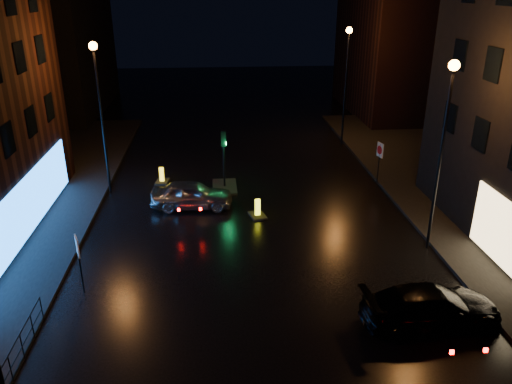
# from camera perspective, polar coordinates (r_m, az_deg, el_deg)

# --- Properties ---
(ground) EXTENTS (120.00, 120.00, 0.00)m
(ground) POSITION_cam_1_polar(r_m,az_deg,el_deg) (17.39, 1.89, -17.04)
(ground) COLOR black
(ground) RESTS_ON ground
(building_far_left) EXTENTS (8.00, 16.00, 14.00)m
(building_far_left) POSITION_cam_1_polar(r_m,az_deg,el_deg) (50.51, -22.33, 16.45)
(building_far_left) COLOR black
(building_far_left) RESTS_ON ground
(building_far_right) EXTENTS (8.00, 14.00, 12.00)m
(building_far_right) POSITION_cam_1_polar(r_m,az_deg,el_deg) (48.51, 15.84, 15.86)
(building_far_right) COLOR black
(building_far_right) RESTS_ON ground
(street_lamp_lfar) EXTENTS (0.44, 0.44, 8.37)m
(street_lamp_lfar) POSITION_cam_1_polar(r_m,az_deg,el_deg) (28.49, -17.50, 10.44)
(street_lamp_lfar) COLOR black
(street_lamp_lfar) RESTS_ON ground
(street_lamp_rnear) EXTENTS (0.44, 0.44, 8.37)m
(street_lamp_rnear) POSITION_cam_1_polar(r_m,az_deg,el_deg) (22.18, 20.75, 6.73)
(street_lamp_rnear) COLOR black
(street_lamp_rnear) RESTS_ON ground
(street_lamp_rfar) EXTENTS (0.44, 0.44, 8.37)m
(street_lamp_rfar) POSITION_cam_1_polar(r_m,az_deg,el_deg) (36.94, 10.32, 13.72)
(street_lamp_rfar) COLOR black
(street_lamp_rfar) RESTS_ON ground
(traffic_signal) EXTENTS (1.40, 2.40, 3.45)m
(traffic_signal) POSITION_cam_1_polar(r_m,az_deg,el_deg) (29.26, -3.63, 1.40)
(traffic_signal) COLOR black
(traffic_signal) RESTS_ON ground
(guard_railing) EXTENTS (0.05, 6.04, 1.00)m
(guard_railing) POSITION_cam_1_polar(r_m,az_deg,el_deg) (17.26, -26.39, -17.07)
(guard_railing) COLOR black
(guard_railing) RESTS_ON ground
(silver_hatchback) EXTENTS (4.39, 1.97, 1.47)m
(silver_hatchback) POSITION_cam_1_polar(r_m,az_deg,el_deg) (26.79, -7.36, -0.29)
(silver_hatchback) COLOR #A2A5A9
(silver_hatchback) RESTS_ON ground
(dark_sedan) EXTENTS (5.06, 2.35, 1.43)m
(dark_sedan) POSITION_cam_1_polar(r_m,az_deg,el_deg) (18.85, 19.41, -12.28)
(dark_sedan) COLOR black
(dark_sedan) RESTS_ON ground
(bollard_near) EXTENTS (0.96, 1.23, 0.95)m
(bollard_near) POSITION_cam_1_polar(r_m,az_deg,el_deg) (25.73, 0.18, -2.37)
(bollard_near) COLOR black
(bollard_near) RESTS_ON ground
(bollard_far) EXTENTS (0.86, 1.17, 0.94)m
(bollard_far) POSITION_cam_1_polar(r_m,az_deg,el_deg) (30.66, -10.69, 1.46)
(bollard_far) COLOR black
(bollard_far) RESTS_ON ground
(road_sign_left) EXTENTS (0.26, 0.56, 2.41)m
(road_sign_left) POSITION_cam_1_polar(r_m,az_deg,el_deg) (20.09, -19.67, -6.37)
(road_sign_left) COLOR black
(road_sign_left) RESTS_ON ground
(road_sign_right) EXTENTS (0.19, 0.63, 2.60)m
(road_sign_right) POSITION_cam_1_polar(r_m,az_deg,el_deg) (30.09, 13.95, 4.29)
(road_sign_right) COLOR black
(road_sign_right) RESTS_ON ground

